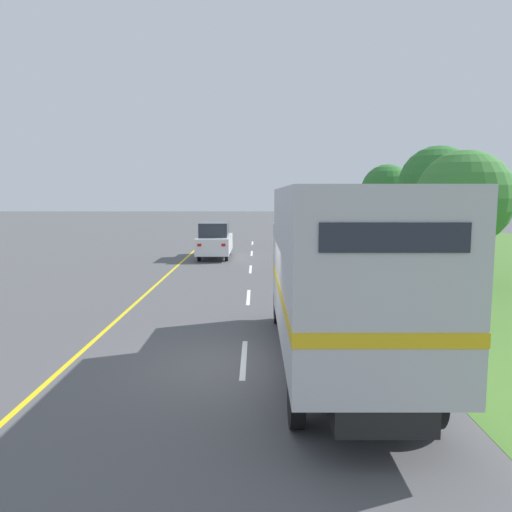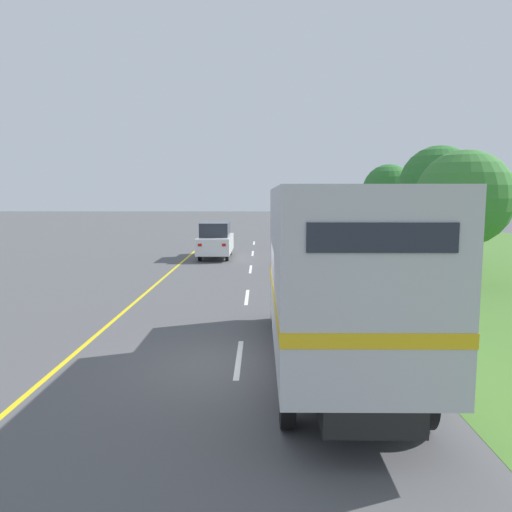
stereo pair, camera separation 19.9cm
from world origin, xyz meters
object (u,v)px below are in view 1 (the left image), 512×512
lead_car_white (214,240)px  roadside_tree_near (463,199)px  horse_trailer_truck (338,271)px  highway_sign (438,246)px  delineator_post (392,301)px  roadside_tree_mid (437,185)px  roadside_tree_far (386,191)px

lead_car_white → roadside_tree_near: bearing=-38.7°
horse_trailer_truck → highway_sign: 6.03m
horse_trailer_truck → delineator_post: size_ratio=8.86×
roadside_tree_near → roadside_tree_mid: size_ratio=0.88×
horse_trailer_truck → roadside_tree_mid: bearing=64.4°
horse_trailer_truck → lead_car_white: horse_trailer_truck is taller
highway_sign → roadside_tree_mid: size_ratio=0.51×
delineator_post → roadside_tree_near: bearing=53.0°
highway_sign → horse_trailer_truck: bearing=-128.2°
horse_trailer_truck → delineator_post: horse_trailer_truck is taller
horse_trailer_truck → roadside_tree_far: bearing=73.3°
roadside_tree_mid → delineator_post: 13.28m
roadside_tree_near → roadside_tree_far: size_ratio=0.96×
roadside_tree_near → highway_sign: bearing=-118.4°
roadside_tree_near → roadside_tree_far: 12.96m
lead_car_white → highway_sign: size_ratio=1.45×
roadside_tree_far → delineator_post: roadside_tree_far is taller
roadside_tree_near → roadside_tree_far: (0.35, 12.95, 0.43)m
lead_car_white → highway_sign: bearing=-60.4°
lead_car_white → highway_sign: (7.70, -13.58, 1.03)m
highway_sign → delineator_post: (-1.43, -0.44, -1.54)m
lead_car_white → delineator_post: (6.27, -14.02, -0.50)m
roadside_tree_mid → roadside_tree_far: roadside_tree_mid is taller
delineator_post → lead_car_white: bearing=114.1°
horse_trailer_truck → lead_car_white: (-3.98, 18.31, -1.02)m
roadside_tree_mid → roadside_tree_far: bearing=96.4°
highway_sign → roadside_tree_mid: 12.02m
horse_trailer_truck → roadside_tree_mid: 17.78m
roadside_tree_mid → lead_car_white: bearing=168.4°
roadside_tree_near → delineator_post: 7.60m
horse_trailer_truck → roadside_tree_mid: (7.65, 15.92, 2.02)m
lead_car_white → roadside_tree_mid: 12.25m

